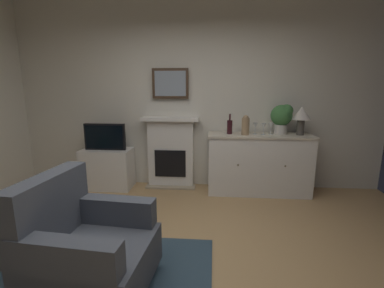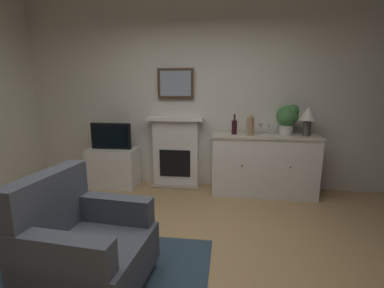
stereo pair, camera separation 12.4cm
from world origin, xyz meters
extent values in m
cube|color=tan|center=(0.00, 0.00, -0.05)|extent=(5.65, 4.43, 0.10)
cube|color=silver|center=(0.00, 2.18, 1.50)|extent=(5.65, 0.06, 2.99)
cube|color=white|center=(-0.38, 2.06, 0.53)|extent=(0.70, 0.18, 1.05)
cube|color=tan|center=(-0.38, 1.96, 0.01)|extent=(0.77, 0.20, 0.03)
cube|color=black|center=(-0.38, 1.97, 0.39)|extent=(0.48, 0.02, 0.42)
cube|color=white|center=(-0.38, 2.03, 1.07)|extent=(0.87, 0.27, 0.05)
cube|color=#473323|center=(-0.38, 2.10, 1.60)|extent=(0.55, 0.03, 0.45)
cube|color=#8C99A8|center=(-0.38, 2.09, 1.60)|extent=(0.47, 0.01, 0.37)
cube|color=white|center=(0.95, 1.88, 0.43)|extent=(1.46, 0.45, 0.85)
cube|color=beige|center=(0.95, 1.88, 0.87)|extent=(1.49, 0.48, 0.03)
sphere|color=brown|center=(0.63, 1.64, 0.49)|extent=(0.02, 0.02, 0.02)
sphere|color=brown|center=(1.27, 1.64, 0.49)|extent=(0.02, 0.02, 0.02)
cylinder|color=#4C4742|center=(1.51, 1.88, 0.99)|extent=(0.10, 0.10, 0.22)
cone|color=silver|center=(1.51, 1.88, 1.19)|extent=(0.26, 0.26, 0.18)
cylinder|color=#331419|center=(0.51, 1.88, 0.98)|extent=(0.08, 0.08, 0.20)
cylinder|color=#331419|center=(0.51, 1.88, 1.13)|extent=(0.03, 0.03, 0.09)
cylinder|color=silver|center=(0.88, 1.89, 0.88)|extent=(0.06, 0.06, 0.00)
cylinder|color=silver|center=(0.88, 1.89, 0.93)|extent=(0.01, 0.01, 0.09)
cone|color=silver|center=(0.88, 1.89, 1.01)|extent=(0.07, 0.07, 0.07)
cylinder|color=silver|center=(0.99, 1.84, 0.88)|extent=(0.06, 0.06, 0.00)
cylinder|color=silver|center=(0.99, 1.84, 0.93)|extent=(0.01, 0.01, 0.09)
cone|color=silver|center=(0.99, 1.84, 1.01)|extent=(0.07, 0.07, 0.07)
cylinder|color=silver|center=(1.10, 1.89, 0.88)|extent=(0.06, 0.06, 0.00)
cylinder|color=silver|center=(1.10, 1.89, 0.93)|extent=(0.01, 0.01, 0.09)
cone|color=silver|center=(1.10, 1.89, 1.01)|extent=(0.07, 0.07, 0.07)
cylinder|color=#9E7F5B|center=(0.73, 1.83, 1.00)|extent=(0.11, 0.11, 0.24)
sphere|color=#9E7F5B|center=(0.73, 1.83, 1.12)|extent=(0.08, 0.08, 0.08)
cube|color=white|center=(-1.35, 1.89, 0.31)|extent=(0.75, 0.42, 0.61)
cube|color=black|center=(-1.35, 1.87, 0.81)|extent=(0.62, 0.06, 0.40)
cube|color=black|center=(-1.35, 1.84, 0.81)|extent=(0.57, 0.01, 0.35)
cylinder|color=beige|center=(1.24, 1.93, 0.95)|extent=(0.18, 0.18, 0.14)
sphere|color=#3D753D|center=(1.24, 1.93, 1.15)|extent=(0.30, 0.30, 0.30)
sphere|color=#3D753D|center=(1.30, 1.90, 1.22)|extent=(0.18, 0.18, 0.18)
cube|color=#474C56|center=(-0.57, -0.28, 0.26)|extent=(0.86, 0.82, 0.32)
cube|color=#474C56|center=(-0.90, -0.25, 0.67)|extent=(0.22, 0.77, 0.50)
cube|color=#474C56|center=(-0.60, -0.60, 0.53)|extent=(0.73, 0.20, 0.22)
cube|color=#474C56|center=(-0.55, 0.04, 0.53)|extent=(0.73, 0.20, 0.22)
cylinder|color=#473323|center=(-0.21, 0.01, 0.05)|extent=(0.05, 0.05, 0.10)
cylinder|color=#473323|center=(-0.89, 0.07, 0.05)|extent=(0.05, 0.05, 0.10)
camera|label=1|loc=(0.29, -1.97, 1.53)|focal=24.94mm
camera|label=2|loc=(0.41, -1.96, 1.53)|focal=24.94mm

